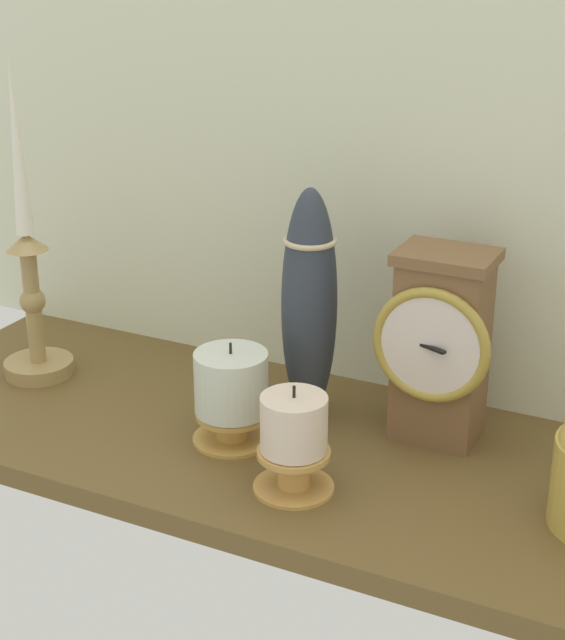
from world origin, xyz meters
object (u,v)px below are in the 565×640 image
candlestick_tall_left (30,279)px  pillar_candle_front (232,393)px  pillar_candle_near_clock (294,440)px  tall_ceramic_vase (309,305)px  mantel_clock (440,345)px

candlestick_tall_left → pillar_candle_front: bearing=-8.0°
candlestick_tall_left → pillar_candle_near_clock: (39.99, -10.17, -7.03)cm
pillar_candle_near_clock → tall_ceramic_vase: (-5.50, 15.19, 7.98)cm
pillar_candle_front → pillar_candle_near_clock: pillar_candle_front is taller
pillar_candle_near_clock → tall_ceramic_vase: 18.02cm
candlestick_tall_left → pillar_candle_near_clock: size_ratio=3.41×
mantel_clock → candlestick_tall_left: candlestick_tall_left is taller
mantel_clock → pillar_candle_near_clock: mantel_clock is taller
mantel_clock → pillar_candle_front: (-19.39, -10.48, -5.31)cm
mantel_clock → tall_ceramic_vase: (-14.60, -1.30, 2.51)cm
mantel_clock → pillar_candle_near_clock: size_ratio=1.87×
mantel_clock → tall_ceramic_vase: size_ratio=0.80×
tall_ceramic_vase → pillar_candle_near_clock: bearing=-70.1°
candlestick_tall_left → tall_ceramic_vase: size_ratio=1.46×
tall_ceramic_vase → mantel_clock: bearing=5.1°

